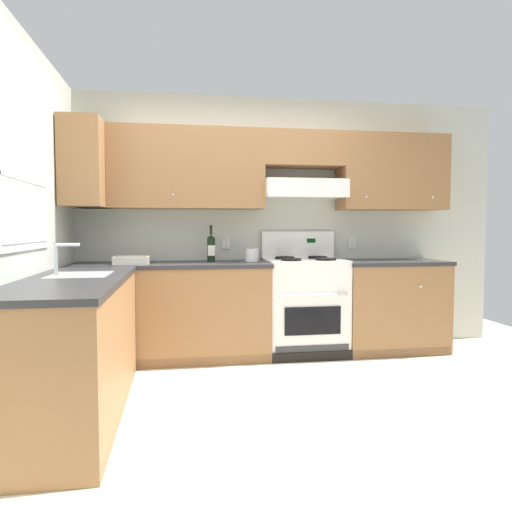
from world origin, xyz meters
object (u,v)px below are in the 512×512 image
wine_bottle (211,247)px  bowl (132,261)px  paper_towel_roll (252,255)px  stove (305,305)px

wine_bottle → bowl: 0.76m
wine_bottle → bowl: (-0.73, -0.17, -0.12)m
bowl → paper_towel_roll: 1.14m
stove → bowl: (-1.64, -0.07, 0.45)m
stove → paper_towel_roll: 0.71m
wine_bottle → bowl: size_ratio=1.12×
stove → paper_towel_roll: stove is taller
stove → paper_towel_roll: size_ratio=9.07×
wine_bottle → paper_towel_roll: bearing=-1.3°
wine_bottle → paper_towel_roll: wine_bottle is taller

